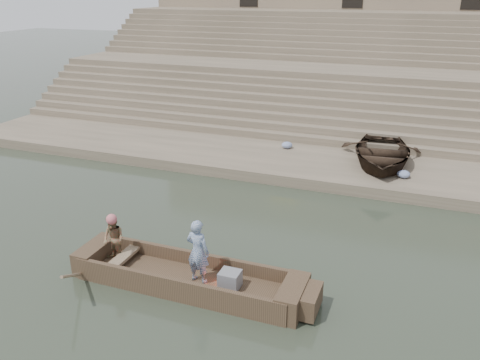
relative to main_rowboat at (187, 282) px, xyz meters
The scene contains 13 objects.
ground 1.75m from the main_rowboat, 25.70° to the left, with size 120.00×120.00×0.00m, color #2E382A.
lower_landing 8.90m from the main_rowboat, 79.81° to the left, with size 32.00×4.00×0.40m, color gray.
mid_landing 16.38m from the main_rowboat, 84.47° to the left, with size 32.00×3.00×2.80m, color gray.
upper_landing 23.44m from the main_rowboat, 86.13° to the left, with size 32.00×3.00×5.20m, color gray.
ghat_steps 18.10m from the main_rowboat, 84.99° to the left, with size 32.00×11.00×5.20m.
building_wall 27.85m from the main_rowboat, 86.69° to the left, with size 32.00×5.07×11.20m.
main_rowboat is the anchor object (origin of this frame).
rowboat_trim 0.28m from the main_rowboat, ahead, with size 6.04×2.63×1.88m.
standing_man 0.94m from the main_rowboat, ahead, with size 0.57×0.37×1.56m, color navy.
rowing_man 2.13m from the main_rowboat, behind, with size 0.59×0.46×1.21m, color #297C4A.
television 1.12m from the main_rowboat, ahead, with size 0.46×0.42×0.40m.
beached_rowboat 9.90m from the main_rowboat, 69.68° to the left, with size 3.09×4.32×0.89m, color #2D2116.
cloth_bundles 9.56m from the main_rowboat, 64.90° to the left, with size 9.02×2.41×0.26m.
Camera 1 is at (3.11, -9.60, 6.59)m, focal length 36.93 mm.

